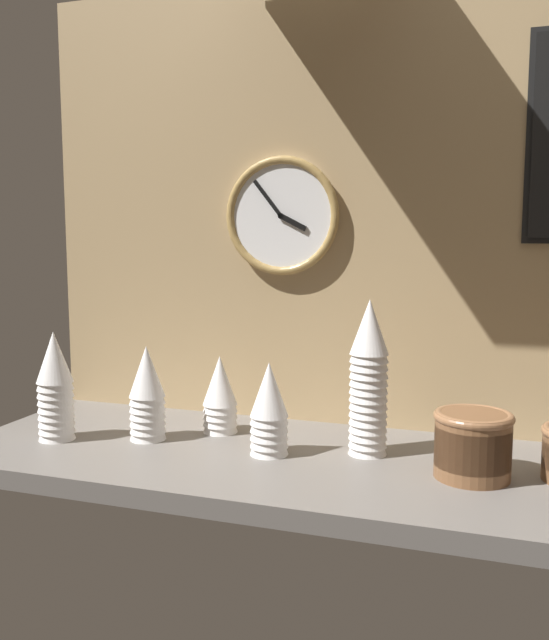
% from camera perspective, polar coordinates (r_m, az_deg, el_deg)
% --- Properties ---
extents(ground_plane, '(1.60, 0.56, 0.04)m').
position_cam_1_polar(ground_plane, '(1.43, 4.69, -12.19)').
color(ground_plane, slate).
extents(wall_tiled_back, '(1.60, 0.03, 1.05)m').
position_cam_1_polar(wall_tiled_back, '(1.61, 7.21, 9.64)').
color(wall_tiled_back, tan).
rests_on(wall_tiled_back, ground_plane).
extents(cup_stack_center_right, '(0.08, 0.08, 0.33)m').
position_cam_1_polar(cup_stack_center_right, '(1.41, 7.94, -4.81)').
color(cup_stack_center_right, white).
rests_on(cup_stack_center_right, ground_plane).
extents(cup_stack_far_left, '(0.08, 0.08, 0.24)m').
position_cam_1_polar(cup_stack_far_left, '(1.58, -17.98, -5.29)').
color(cup_stack_far_left, white).
rests_on(cup_stack_far_left, ground_plane).
extents(cup_stack_center, '(0.08, 0.08, 0.20)m').
position_cam_1_polar(cup_stack_center, '(1.41, -0.45, -7.46)').
color(cup_stack_center, white).
rests_on(cup_stack_center, ground_plane).
extents(cup_stack_center_left, '(0.08, 0.08, 0.18)m').
position_cam_1_polar(cup_stack_center_left, '(1.57, -4.61, -6.24)').
color(cup_stack_center_left, white).
rests_on(cup_stack_center_left, ground_plane).
extents(cup_stack_left, '(0.08, 0.08, 0.21)m').
position_cam_1_polar(cup_stack_left, '(1.54, -10.68, -6.05)').
color(cup_stack_left, white).
rests_on(cup_stack_left, ground_plane).
extents(bowl_stack_right, '(0.15, 0.15, 0.13)m').
position_cam_1_polar(bowl_stack_right, '(1.34, 16.36, -9.89)').
color(bowl_stack_right, brown).
rests_on(bowl_stack_right, ground_plane).
extents(wall_clock, '(0.28, 0.03, 0.28)m').
position_cam_1_polar(wall_clock, '(1.63, 0.63, 8.75)').
color(wall_clock, white).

